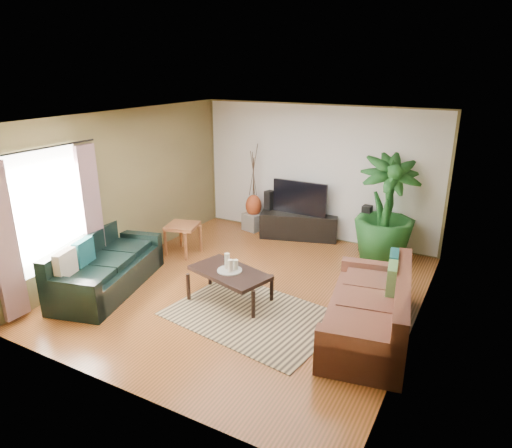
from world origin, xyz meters
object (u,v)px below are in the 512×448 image
Objects in this scene: coffee_table at (230,286)px; pedestal at (254,221)px; vase at (254,206)px; sofa_right at (368,305)px; tv_stand at (299,226)px; potted_plant at (386,209)px; sofa_left at (107,264)px; speaker_right at (366,228)px; side_table at (183,239)px; television at (300,198)px; speaker_left at (270,212)px.

pedestal is (-1.22, 2.95, -0.06)m from coffee_table.
pedestal is at bearing 0.00° from vase.
sofa_right reaches higher than tv_stand.
sofa_right is 1.14× the size of potted_plant.
sofa_left is 2.36× the size of speaker_right.
sofa_left reaches higher than pedestal.
pedestal is at bearing 174.24° from potted_plant.
sofa_right is at bearing -40.94° from pedestal.
vase is (-2.45, 0.00, 0.10)m from speaker_right.
side_table is at bearing -115.36° from sofa_right.
pedestal is (0.71, 3.52, -0.24)m from sofa_left.
television reaches higher than vase.
tv_stand is 4.20× the size of pedestal.
pedestal is (-3.28, 2.85, -0.24)m from sofa_right.
potted_plant is at bearing -5.76° from pedestal.
television reaches higher than side_table.
tv_stand is at bearing 0.00° from television.
tv_stand reaches higher than coffee_table.
speaker_right is at bearing 31.23° from side_table.
potted_plant reaches higher than speaker_left.
tv_stand is at bearing 0.00° from pedestal.
side_table is (-0.92, -1.80, -0.17)m from speaker_left.
television reaches higher than sofa_right.
television is 1.11m from vase.
sofa_right is at bearing -40.94° from vase.
tv_stand reaches higher than pedestal.
speaker_left is (-0.68, 0.00, -0.40)m from television.
sofa_left reaches higher than coffee_table.
speaker_right reaches higher than sofa_left.
speaker_right is (1.38, 0.00, 0.19)m from tv_stand.
side_table is at bearing 162.37° from coffee_table.
television is (0.00, 0.00, 0.60)m from tv_stand.
vase is at bearing -164.15° from speaker_left.
television is 1.97× the size of side_table.
side_table reaches higher than coffee_table.
tv_stand is at bearing 0.00° from vase.
sofa_right is 4.06m from speaker_left.
pedestal is 0.64× the size of side_table.
coffee_table is 1.34× the size of speaker_right.
sofa_left is 1.35× the size of tv_stand.
potted_plant reaches higher than sofa_left.
potted_plant is 2.97m from pedestal.
sofa_left is at bearing -101.33° from vase.
pedestal is at bearing 73.64° from side_table.
speaker_right is at bearing -17.28° from tv_stand.
vase reaches higher than coffee_table.
tv_stand is 1.94m from potted_plant.
speaker_right is at bearing 83.02° from coffee_table.
speaker_right is (1.23, 2.95, 0.20)m from coffee_table.
potted_plant reaches higher than speaker_right.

